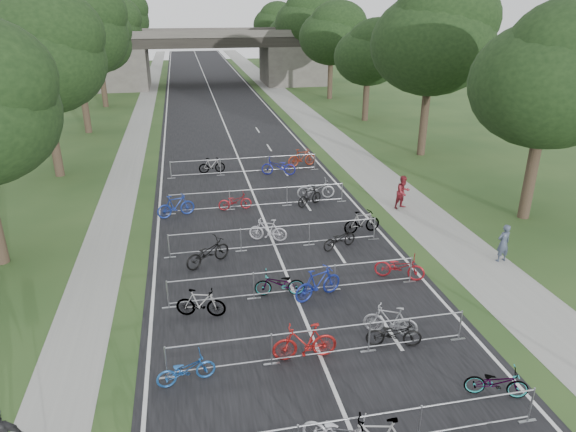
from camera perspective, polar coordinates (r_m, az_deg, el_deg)
name	(u,v)px	position (r m, az deg, el deg)	size (l,w,h in m)	color
road	(217,106)	(56.25, -7.91, 12.02)	(11.00, 140.00, 0.01)	black
sidewalk_right	(290,103)	(57.31, 0.27, 12.42)	(3.00, 140.00, 0.01)	gray
sidewalk_left	(144,109)	(56.27, -15.70, 11.42)	(2.00, 140.00, 0.01)	gray
lane_markings	(217,106)	(56.25, -7.91, 12.02)	(0.12, 140.00, 0.00)	silver
overpass_bridge	(207,58)	(70.62, -9.02, 16.97)	(31.00, 8.00, 7.05)	#4A4642
tree_right_0	(552,78)	(27.12, 27.31, 13.46)	(7.17, 7.17, 10.93)	#33261C
tree_left_1	(41,55)	(34.17, -25.80, 15.77)	(7.56, 7.56, 11.53)	#33261C
tree_right_1	(434,39)	(37.17, 15.95, 18.38)	(8.18, 8.18, 12.47)	#33261C
tree_left_2	(75,31)	(45.86, -22.60, 18.49)	(8.40, 8.40, 12.81)	#33261C
tree_right_2	(370,54)	(48.31, 9.09, 17.38)	(6.16, 6.16, 9.39)	#33261C
tree_left_3	(98,42)	(57.79, -20.32, 17.68)	(6.72, 6.72, 10.25)	#33261C
tree_right_3	(333,35)	(59.62, 4.98, 19.43)	(7.17, 7.17, 10.93)	#33261C
tree_left_4	(111,28)	(69.65, -19.10, 19.12)	(7.56, 7.56, 11.53)	#33261C
tree_right_4	(307,22)	(71.17, 2.13, 20.78)	(8.18, 8.18, 12.47)	#33261C
tree_left_5	(119,18)	(81.55, -18.22, 20.13)	(8.40, 8.40, 12.81)	#33261C
tree_right_5	(288,33)	(82.95, 0.05, 19.69)	(6.16, 6.16, 9.39)	#33261C
tree_left_6	(128,27)	(93.55, -17.37, 19.40)	(6.72, 6.72, 10.25)	#33261C
tree_right_6	(274,23)	(94.68, -1.52, 20.63)	(7.17, 7.17, 10.93)	#33261C
barrier_row_2	(321,343)	(16.06, 3.71, -13.91)	(9.70, 0.08, 1.10)	#929499
barrier_row_3	(295,282)	(19.15, 0.75, -7.30)	(9.70, 0.08, 1.10)	#929499
barrier_row_4	(275,237)	(22.64, -1.41, -2.36)	(9.70, 0.08, 1.10)	#929499
barrier_row_5	(259,198)	(27.20, -3.28, 1.99)	(9.70, 0.08, 1.10)	#929499
barrier_row_6	(245,166)	(32.84, -4.85, 5.59)	(9.70, 0.08, 1.10)	#929499
bike_7	(496,382)	(15.88, 22.16, -16.76)	(0.60, 1.71, 0.90)	#929499
bike_8	(186,370)	(15.50, -11.27, -16.40)	(0.59, 1.70, 0.89)	#1C509C
bike_9	(305,342)	(15.99, 1.87, -13.81)	(0.57, 2.00, 1.20)	maroon
bike_10	(394,334)	(16.89, 11.68, -12.69)	(0.62, 1.77, 0.93)	black
bike_11	(391,321)	(17.35, 11.33, -11.34)	(0.50, 1.77, 1.07)	#929399
bike_12	(201,303)	(18.17, -9.67, -9.53)	(0.49, 1.75, 1.05)	#929499
bike_13	(280,284)	(19.11, -0.93, -7.56)	(0.65, 1.87, 0.98)	#929499
bike_14	(318,283)	(18.94, 3.36, -7.49)	(0.57, 2.02, 1.22)	navy
bike_15	(400,267)	(20.70, 12.30, -5.54)	(0.68, 1.96, 1.03)	maroon
bike_16	(208,253)	(21.50, -8.92, -4.04)	(0.74, 2.11, 1.11)	black
bike_17	(268,230)	(23.37, -2.25, -1.58)	(0.50, 1.77, 1.07)	#BBB9C1
bike_18	(339,239)	(22.78, 5.72, -2.55)	(0.61, 1.75, 0.92)	black
bike_19	(362,222)	(24.40, 8.22, -0.67)	(0.52, 1.84, 1.11)	#929499
bike_20	(176,206)	(26.60, -12.36, 1.10)	(0.55, 1.95, 1.17)	navy
bike_21	(235,201)	(27.09, -5.91, 1.63)	(0.61, 1.75, 0.92)	maroon
bike_22	(310,197)	(27.49, 2.42, 2.15)	(0.48, 1.69, 1.01)	black
bike_23	(316,189)	(28.53, 3.10, 3.01)	(0.74, 2.11, 1.11)	#95969C
bike_25	(212,165)	(33.28, -8.45, 5.58)	(0.47, 1.68, 1.01)	#929499
bike_26	(279,166)	(32.49, -1.06, 5.52)	(0.75, 2.15, 1.13)	navy
bike_27	(302,158)	(34.32, 1.54, 6.50)	(0.56, 1.98, 1.19)	maroon
pedestrian_a	(503,243)	(23.21, 22.81, -2.80)	(0.61, 0.40, 1.67)	#374052
pedestrian_b	(403,192)	(27.66, 12.66, 2.59)	(0.87, 0.68, 1.78)	maroon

